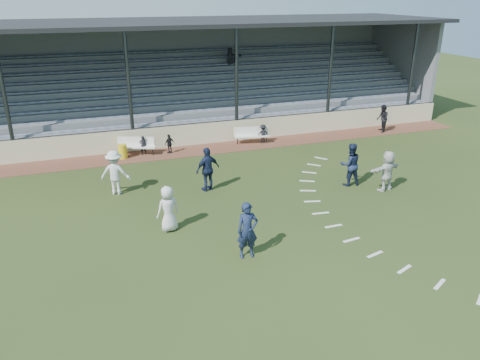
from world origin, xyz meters
name	(u,v)px	position (x,y,z in m)	size (l,w,h in m)	color
ground	(263,238)	(0.00, 0.00, 0.00)	(90.00, 90.00, 0.00)	#2A3816
cinder_track	(192,151)	(0.00, 10.50, 0.01)	(34.00, 2.00, 0.02)	brown
retaining_wall	(187,135)	(0.00, 11.55, 0.60)	(34.00, 0.18, 1.20)	beige
bench_left	(136,144)	(-2.96, 10.87, 0.58)	(2.00, 1.20, 0.95)	silver
bench_right	(251,134)	(3.58, 10.71, 0.58)	(2.04, 0.83, 0.95)	silver
trash_bin	(123,151)	(-3.74, 10.46, 0.39)	(0.46, 0.46, 0.74)	gold
football	(243,243)	(-0.86, -0.26, 0.11)	(0.22, 0.22, 0.22)	orange
player_white_lead	(168,209)	(-3.03, 1.75, 0.87)	(0.85, 0.55, 1.73)	silver
player_navy_lead	(247,230)	(-0.95, -0.95, 0.97)	(0.71, 0.46, 1.93)	#161F3D
player_navy_mid	(350,164)	(5.55, 3.37, 0.98)	(0.95, 0.74, 1.96)	#161F3D
player_white_wing	(115,173)	(-4.51, 5.82, 0.98)	(1.27, 0.73, 1.96)	silver
player_navy_wing	(208,169)	(-0.66, 4.88, 0.99)	(1.16, 0.48, 1.97)	#161F3D
player_white_back	(387,171)	(6.76, 2.31, 0.91)	(1.68, 0.54, 1.82)	silver
official	(382,119)	(12.08, 10.21, 0.87)	(0.82, 0.64, 1.69)	black
sub_left_near	(143,145)	(-2.64, 10.68, 0.54)	(0.38, 0.25, 1.04)	black
sub_left_far	(170,144)	(-1.24, 10.48, 0.54)	(0.61, 0.26, 1.05)	black
sub_right	(263,134)	(4.23, 10.54, 0.56)	(0.70, 0.40, 1.08)	black
grandstand	(169,92)	(0.00, 16.26, 2.20)	(34.60, 9.00, 6.61)	slate
penalty_arc	(363,221)	(4.12, 0.00, 0.01)	(3.89, 14.63, 0.01)	silver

